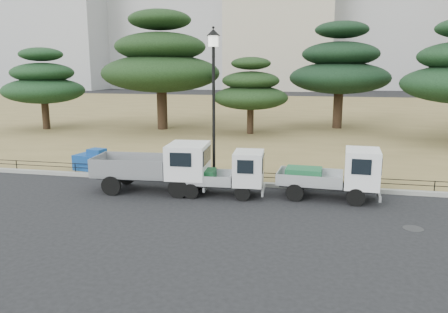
% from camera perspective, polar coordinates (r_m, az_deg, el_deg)
% --- Properties ---
extents(ground, '(220.00, 220.00, 0.00)m').
position_cam_1_polar(ground, '(15.67, -1.54, -6.10)').
color(ground, black).
extents(lawn, '(120.00, 56.00, 0.15)m').
position_cam_1_polar(lawn, '(45.49, 7.59, 5.54)').
color(lawn, olive).
rests_on(lawn, ground).
extents(curb, '(120.00, 0.25, 0.16)m').
position_cam_1_polar(curb, '(18.09, 0.40, -3.42)').
color(curb, gray).
rests_on(curb, ground).
extents(truck_large, '(4.50, 2.03, 1.91)m').
position_cam_1_polar(truck_large, '(17.06, -8.55, -1.06)').
color(truck_large, black).
rests_on(truck_large, ground).
extents(truck_kei_front, '(3.31, 1.59, 1.71)m').
position_cam_1_polar(truck_kei_front, '(16.37, 0.44, -2.23)').
color(truck_kei_front, black).
rests_on(truck_kei_front, ground).
extents(truck_kei_rear, '(3.68, 1.75, 1.88)m').
position_cam_1_polar(truck_kei_rear, '(16.45, 14.43, -2.21)').
color(truck_kei_rear, black).
rests_on(truck_kei_rear, ground).
extents(street_lamp, '(0.55, 0.55, 6.10)m').
position_cam_1_polar(street_lamp, '(17.91, -1.37, 10.02)').
color(street_lamp, black).
rests_on(street_lamp, lawn).
extents(pipe_fence, '(38.00, 0.04, 0.40)m').
position_cam_1_polar(pipe_fence, '(18.14, 0.50, -2.20)').
color(pipe_fence, black).
rests_on(pipe_fence, lawn).
extents(tarp_pile, '(1.66, 1.35, 0.99)m').
position_cam_1_polar(tarp_pile, '(20.89, -16.70, -0.55)').
color(tarp_pile, '#124290').
rests_on(tarp_pile, lawn).
extents(manhole, '(0.60, 0.60, 0.01)m').
position_cam_1_polar(manhole, '(14.44, 23.47, -8.63)').
color(manhole, '#2D2D30').
rests_on(manhole, ground).
extents(pine_west_far, '(6.01, 6.01, 6.07)m').
position_cam_1_polar(pine_west_far, '(35.82, -22.56, 8.91)').
color(pine_west_far, black).
rests_on(pine_west_far, lawn).
extents(pine_west_near, '(8.75, 8.75, 8.75)m').
position_cam_1_polar(pine_west_near, '(33.40, -8.25, 12.19)').
color(pine_west_near, black).
rests_on(pine_west_near, lawn).
extents(pine_center_left, '(5.24, 5.24, 5.33)m').
position_cam_1_polar(pine_center_left, '(30.78, 3.50, 8.68)').
color(pine_center_left, black).
rests_on(pine_center_left, lawn).
extents(pine_center_right, '(7.53, 7.53, 7.99)m').
position_cam_1_polar(pine_center_right, '(34.71, 14.91, 11.21)').
color(pine_center_right, black).
rests_on(pine_center_right, lawn).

